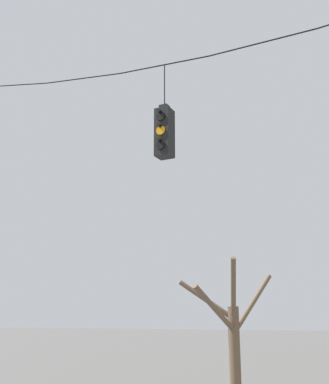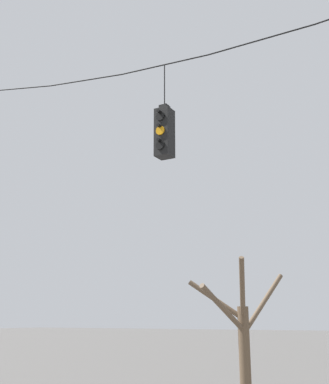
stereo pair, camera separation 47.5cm
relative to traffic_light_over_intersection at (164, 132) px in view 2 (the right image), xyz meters
The scene contains 3 objects.
span_wire 2.84m from the traffic_light_over_intersection, ahead, with size 15.58×0.03×0.84m.
traffic_light_over_intersection is the anchor object (origin of this frame).
bare_tree 7.48m from the traffic_light_over_intersection, 96.74° to the left, with size 2.50×4.11×4.14m.
Camera 2 is at (2.56, -8.51, 2.33)m, focal length 45.00 mm.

